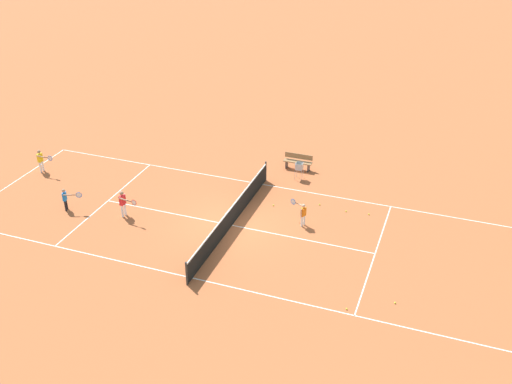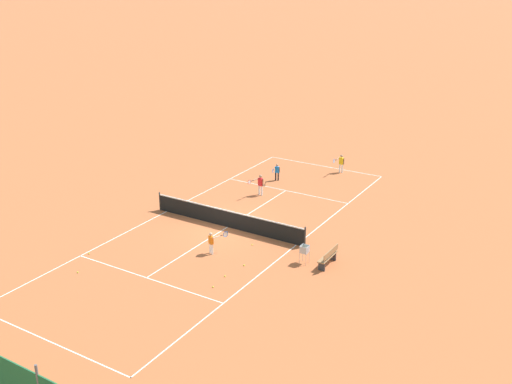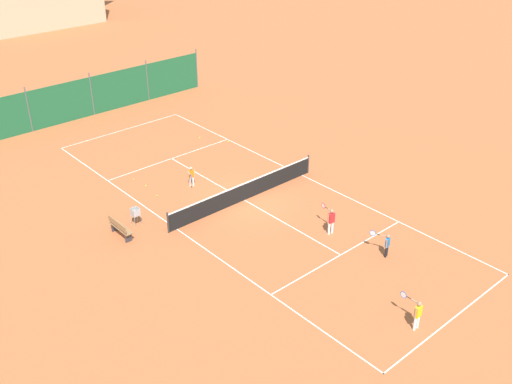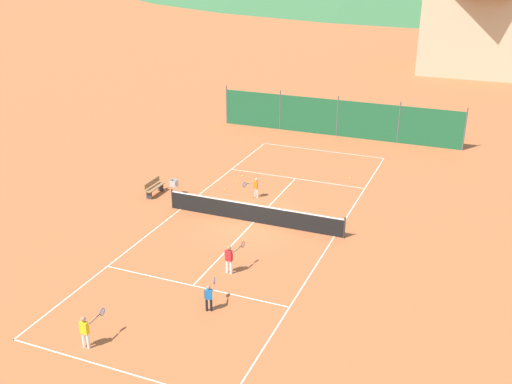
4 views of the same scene
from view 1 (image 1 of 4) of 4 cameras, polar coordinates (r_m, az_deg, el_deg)
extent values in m
plane|color=#B25B33|center=(26.74, -2.30, -3.19)|extent=(600.00, 600.00, 0.00)
cube|color=white|center=(32.64, -22.04, 0.88)|extent=(8.25, 0.05, 0.01)
cube|color=white|center=(30.05, 0.64, 0.74)|extent=(0.05, 23.85, 0.01)
cube|color=white|center=(23.68, -6.08, -8.14)|extent=(0.05, 23.85, 0.01)
cube|color=white|center=(25.37, 11.28, -5.78)|extent=(8.20, 0.05, 0.01)
cube|color=white|center=(29.47, -13.91, -0.81)|extent=(8.20, 0.05, 0.01)
cube|color=white|center=(26.74, -2.30, -3.18)|extent=(0.05, 12.80, 0.01)
cylinder|color=#2D2D2D|center=(30.18, 0.93, 2.00)|extent=(0.08, 0.08, 1.06)
cylinder|color=#2D2D2D|center=(23.05, -6.63, -7.73)|extent=(0.08, 0.08, 1.06)
cube|color=black|center=(26.50, -2.32, -2.36)|extent=(9.10, 0.02, 0.91)
cube|color=white|center=(26.26, -2.34, -1.47)|extent=(9.10, 0.04, 0.06)
cylinder|color=black|center=(29.18, -17.60, -1.10)|extent=(0.09, 0.09, 0.52)
cylinder|color=black|center=(29.05, -17.69, -1.27)|extent=(0.09, 0.09, 0.52)
cube|color=blue|center=(28.90, -17.78, -0.40)|extent=(0.28, 0.22, 0.40)
sphere|color=#A37556|center=(28.76, -17.87, 0.12)|extent=(0.16, 0.16, 0.16)
cylinder|color=#A37556|center=(29.03, -17.70, -0.25)|extent=(0.06, 0.06, 0.40)
cylinder|color=#A37556|center=(28.63, -17.52, -0.28)|extent=(0.20, 0.39, 0.06)
cylinder|color=black|center=(28.55, -16.97, -0.28)|extent=(0.09, 0.18, 0.03)
torus|color=#1E4CB2|center=(28.49, -16.52, -0.28)|extent=(0.12, 0.27, 0.28)
cylinder|color=silver|center=(28.49, -16.52, -0.28)|extent=(0.09, 0.24, 0.25)
cylinder|color=white|center=(33.18, -19.64, 2.37)|extent=(0.10, 0.10, 0.58)
cylinder|color=white|center=(33.06, -19.84, 2.23)|extent=(0.10, 0.10, 0.58)
cube|color=yellow|center=(32.91, -19.89, 3.10)|extent=(0.28, 0.16, 0.45)
sphere|color=#A37556|center=(32.77, -19.98, 3.63)|extent=(0.18, 0.18, 0.18)
cylinder|color=#A37556|center=(33.03, -19.70, 3.23)|extent=(0.07, 0.07, 0.45)
cylinder|color=#A37556|center=(32.58, -19.82, 3.19)|extent=(0.07, 0.45, 0.07)
cylinder|color=black|center=(32.38, -19.37, 3.12)|extent=(0.03, 0.21, 0.03)
torus|color=#1E4CB2|center=(32.23, -19.03, 3.06)|extent=(0.02, 0.28, 0.28)
cylinder|color=silver|center=(32.23, -19.03, 3.06)|extent=(0.00, 0.25, 0.25)
cylinder|color=white|center=(26.59, 4.39, -2.80)|extent=(0.09, 0.09, 0.52)
cylinder|color=white|center=(26.71, 4.61, -2.66)|extent=(0.09, 0.09, 0.52)
cube|color=orange|center=(26.41, 4.54, -1.88)|extent=(0.29, 0.23, 0.40)
sphere|color=tan|center=(26.26, 4.56, -1.31)|extent=(0.16, 0.16, 0.16)
cylinder|color=tan|center=(26.31, 4.32, -2.01)|extent=(0.06, 0.06, 0.40)
cylinder|color=tan|center=(26.55, 4.43, -1.31)|extent=(0.21, 0.39, 0.06)
cylinder|color=black|center=(26.70, 3.94, -1.09)|extent=(0.10, 0.18, 0.03)
torus|color=#1E4CB2|center=(26.83, 3.56, -0.92)|extent=(0.13, 0.27, 0.28)
cylinder|color=silver|center=(26.83, 3.56, -0.92)|extent=(0.10, 0.23, 0.25)
cylinder|color=white|center=(27.99, -12.37, -1.61)|extent=(0.11, 0.11, 0.60)
cylinder|color=white|center=(27.86, -12.62, -1.78)|extent=(0.11, 0.11, 0.60)
cube|color=red|center=(27.66, -12.61, -0.75)|extent=(0.31, 0.20, 0.46)
sphere|color=#A37556|center=(27.49, -12.69, -0.11)|extent=(0.18, 0.18, 0.18)
cylinder|color=#A37556|center=(27.78, -12.37, -0.58)|extent=(0.07, 0.07, 0.46)
cylinder|color=#A37556|center=(27.32, -12.52, -0.70)|extent=(0.13, 0.47, 0.07)
cylinder|color=black|center=(27.12, -11.96, -0.86)|extent=(0.06, 0.21, 0.03)
torus|color=red|center=(26.98, -11.55, -0.99)|extent=(0.06, 0.28, 0.28)
cylinder|color=silver|center=(26.98, -11.55, -0.99)|extent=(0.04, 0.25, 0.25)
sphere|color=#CCE033|center=(22.32, 8.62, -10.95)|extent=(0.07, 0.07, 0.07)
sphere|color=#CCE033|center=(27.96, 10.70, -2.09)|extent=(0.07, 0.07, 0.07)
sphere|color=#CCE033|center=(22.91, 13.11, -10.25)|extent=(0.07, 0.07, 0.07)
sphere|color=#CCE033|center=(28.39, 6.08, -1.20)|extent=(0.07, 0.07, 0.07)
sphere|color=#CCE033|center=(28.18, 1.67, -1.27)|extent=(0.07, 0.07, 0.07)
sphere|color=#CCE033|center=(28.01, 8.57, -1.82)|extent=(0.07, 0.07, 0.07)
cylinder|color=#B7B7BC|center=(30.71, 3.90, 1.91)|extent=(0.02, 0.02, 0.55)
cylinder|color=#B7B7BC|center=(30.42, 3.71, 1.63)|extent=(0.02, 0.02, 0.55)
cylinder|color=#B7B7BC|center=(30.63, 4.51, 1.81)|extent=(0.02, 0.02, 0.55)
cylinder|color=#B7B7BC|center=(30.34, 4.33, 1.53)|extent=(0.02, 0.02, 0.55)
cube|color=#B7B7BC|center=(30.40, 4.13, 2.19)|extent=(0.34, 0.34, 0.02)
cube|color=#B7B7BC|center=(30.37, 3.83, 2.52)|extent=(0.34, 0.02, 0.34)
cube|color=#B7B7BC|center=(30.29, 4.45, 2.42)|extent=(0.34, 0.02, 0.34)
cube|color=#B7B7BC|center=(30.47, 4.23, 2.60)|extent=(0.02, 0.34, 0.34)
cube|color=#B7B7BC|center=(30.18, 4.05, 2.33)|extent=(0.02, 0.34, 0.34)
sphere|color=#CCE033|center=(30.49, 4.15, 2.36)|extent=(0.07, 0.07, 0.07)
sphere|color=#CCE033|center=(30.41, 4.38, 2.28)|extent=(0.07, 0.07, 0.07)
sphere|color=#CCE033|center=(30.41, 4.14, 2.29)|extent=(0.07, 0.07, 0.07)
sphere|color=#CCE033|center=(30.47, 4.36, 2.34)|extent=(0.07, 0.07, 0.07)
sphere|color=#CCE033|center=(30.40, 3.88, 2.29)|extent=(0.07, 0.07, 0.07)
sphere|color=#CCE033|center=(30.41, 3.97, 2.30)|extent=(0.07, 0.07, 0.07)
sphere|color=#CCE033|center=(30.44, 4.24, 2.43)|extent=(0.07, 0.07, 0.07)
sphere|color=#CCE033|center=(30.42, 3.98, 2.42)|extent=(0.07, 0.07, 0.07)
sphere|color=#CCE033|center=(30.43, 3.95, 2.44)|extent=(0.07, 0.07, 0.07)
sphere|color=#CCE033|center=(30.33, 4.31, 2.33)|extent=(0.07, 0.07, 0.07)
sphere|color=#CCE033|center=(30.29, 4.19, 2.30)|extent=(0.07, 0.07, 0.07)
sphere|color=#CCE033|center=(30.32, 3.90, 2.33)|extent=(0.07, 0.07, 0.07)
cube|color=olive|center=(31.40, 4.00, 2.88)|extent=(0.36, 1.50, 0.05)
cube|color=olive|center=(31.43, 4.10, 3.43)|extent=(0.04, 1.50, 0.28)
cube|color=#333338|center=(31.36, 5.03, 2.35)|extent=(0.32, 0.06, 0.44)
cube|color=#333338|center=(31.65, 2.94, 2.69)|extent=(0.32, 0.06, 0.44)
camera|label=2|loc=(40.05, 45.25, 19.27)|focal=42.00mm
camera|label=3|loc=(47.36, -19.61, 28.33)|focal=42.00mm
camera|label=4|loc=(35.09, -54.76, 14.98)|focal=42.00mm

